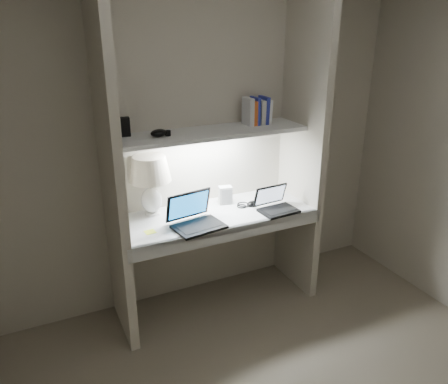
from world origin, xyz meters
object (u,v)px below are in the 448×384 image
speaker (225,195)px  book_row (257,111)px  table_lamp (150,176)px  laptop_main (195,218)px  laptop_netbook (276,205)px

speaker → book_row: size_ratio=0.68×
table_lamp → laptop_main: (0.21, -0.31, -0.25)m
table_lamp → laptop_netbook: 0.95m
laptop_main → laptop_netbook: laptop_main is taller
speaker → book_row: 0.68m
laptop_main → laptop_netbook: size_ratio=1.30×
laptop_netbook → speaker: (-0.28, 0.27, 0.03)m
laptop_netbook → speaker: laptop_netbook is taller
laptop_main → laptop_netbook: 0.64m
table_lamp → book_row: (0.83, -0.03, 0.39)m
table_lamp → laptop_netbook: bearing=-20.5°
laptop_netbook → speaker: size_ratio=2.09×
book_row → table_lamp: bearing=177.7°
table_lamp → book_row: book_row is taller
speaker → book_row: book_row is taller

